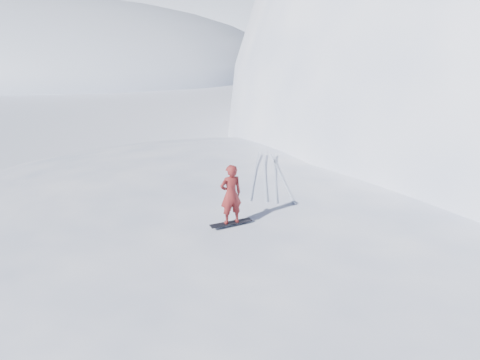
# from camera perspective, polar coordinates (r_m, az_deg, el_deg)

# --- Properties ---
(ground) EXTENTS (400.00, 400.00, 0.00)m
(ground) POSITION_cam_1_polar(r_m,az_deg,el_deg) (15.12, 1.85, -13.28)
(ground) COLOR white
(ground) RESTS_ON ground
(near_ridge) EXTENTS (36.00, 28.00, 4.80)m
(near_ridge) POSITION_cam_1_polar(r_m,az_deg,el_deg) (17.48, 7.58, -8.46)
(near_ridge) COLOR white
(near_ridge) RESTS_ON ground
(peak_shoulder) EXTENTS (28.00, 24.00, 18.00)m
(peak_shoulder) POSITION_cam_1_polar(r_m,az_deg,el_deg) (33.99, 27.58, 3.70)
(peak_shoulder) COLOR white
(peak_shoulder) RESTS_ON ground
(far_ridge_c) EXTENTS (140.00, 90.00, 36.00)m
(far_ridge_c) POSITION_cam_1_polar(r_m,az_deg,el_deg) (129.86, -3.18, 16.53)
(far_ridge_c) COLOR white
(far_ridge_c) RESTS_ON ground
(wind_bumps) EXTENTS (16.00, 14.40, 1.00)m
(wind_bumps) POSITION_cam_1_polar(r_m,az_deg,el_deg) (16.99, 1.84, -9.19)
(wind_bumps) COLOR white
(wind_bumps) RESTS_ON ground
(snowboard) EXTENTS (1.22, 1.07, 0.02)m
(snowboard) POSITION_cam_1_polar(r_m,az_deg,el_deg) (13.55, -1.20, -5.73)
(snowboard) COLOR black
(snowboard) RESTS_ON near_ridge
(snowboarder) EXTENTS (0.83, 0.80, 1.92)m
(snowboarder) POSITION_cam_1_polar(r_m,az_deg,el_deg) (13.16, -1.23, -1.93)
(snowboarder) COLOR maroon
(snowboarder) RESTS_ON snowboard
(board_tracks) EXTENTS (2.80, 5.90, 0.04)m
(board_tracks) POSITION_cam_1_polar(r_m,az_deg,el_deg) (17.90, 3.89, 0.86)
(board_tracks) COLOR silver
(board_tracks) RESTS_ON ground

